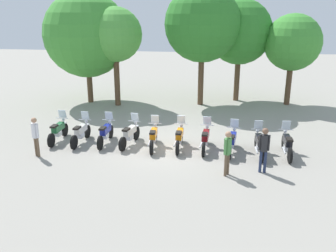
# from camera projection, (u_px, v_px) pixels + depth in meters

# --- Properties ---
(ground_plane) EXTENTS (80.00, 80.00, 0.00)m
(ground_plane) POSITION_uv_depth(u_px,v_px,m) (166.00, 148.00, 16.07)
(ground_plane) COLOR gray
(motorcycle_0) EXTENTS (0.62, 2.19, 1.37)m
(motorcycle_0) POSITION_uv_depth(u_px,v_px,m) (58.00, 131.00, 16.85)
(motorcycle_0) COLOR black
(motorcycle_0) RESTS_ON ground_plane
(motorcycle_1) EXTENTS (0.62, 2.19, 1.37)m
(motorcycle_1) POSITION_uv_depth(u_px,v_px,m) (81.00, 132.00, 16.61)
(motorcycle_1) COLOR black
(motorcycle_1) RESTS_ON ground_plane
(motorcycle_2) EXTENTS (0.62, 2.19, 1.37)m
(motorcycle_2) POSITION_uv_depth(u_px,v_px,m) (106.00, 133.00, 16.55)
(motorcycle_2) COLOR black
(motorcycle_2) RESTS_ON ground_plane
(motorcycle_3) EXTENTS (0.70, 2.18, 1.37)m
(motorcycle_3) POSITION_uv_depth(u_px,v_px,m) (130.00, 134.00, 16.37)
(motorcycle_3) COLOR black
(motorcycle_3) RESTS_ON ground_plane
(motorcycle_4) EXTENTS (0.62, 2.19, 1.37)m
(motorcycle_4) POSITION_uv_depth(u_px,v_px,m) (154.00, 137.00, 16.02)
(motorcycle_4) COLOR black
(motorcycle_4) RESTS_ON ground_plane
(motorcycle_5) EXTENTS (0.62, 2.19, 1.37)m
(motorcycle_5) POSITION_uv_depth(u_px,v_px,m) (179.00, 137.00, 15.96)
(motorcycle_5) COLOR black
(motorcycle_5) RESTS_ON ground_plane
(motorcycle_6) EXTENTS (0.62, 2.19, 1.37)m
(motorcycle_6) POSITION_uv_depth(u_px,v_px,m) (205.00, 139.00, 15.79)
(motorcycle_6) COLOR black
(motorcycle_6) RESTS_ON ground_plane
(motorcycle_7) EXTENTS (0.67, 2.18, 1.37)m
(motorcycle_7) POSITION_uv_depth(u_px,v_px,m) (232.00, 141.00, 15.45)
(motorcycle_7) COLOR black
(motorcycle_7) RESTS_ON ground_plane
(motorcycle_8) EXTENTS (0.62, 2.19, 1.37)m
(motorcycle_8) POSITION_uv_depth(u_px,v_px,m) (259.00, 143.00, 15.22)
(motorcycle_8) COLOR black
(motorcycle_8) RESTS_ON ground_plane
(motorcycle_9) EXTENTS (0.62, 2.19, 1.37)m
(motorcycle_9) POSITION_uv_depth(u_px,v_px,m) (287.00, 144.00, 15.16)
(motorcycle_9) COLOR black
(motorcycle_9) RESTS_ON ground_plane
(person_0) EXTENTS (0.31, 0.39, 1.73)m
(person_0) POSITION_uv_depth(u_px,v_px,m) (228.00, 150.00, 13.15)
(person_0) COLOR brown
(person_0) RESTS_ON ground_plane
(person_1) EXTENTS (0.38, 0.31, 1.71)m
(person_1) POSITION_uv_depth(u_px,v_px,m) (35.00, 134.00, 14.91)
(person_1) COLOR brown
(person_1) RESTS_ON ground_plane
(person_2) EXTENTS (0.40, 0.24, 1.78)m
(person_2) POSITION_uv_depth(u_px,v_px,m) (264.00, 147.00, 13.38)
(person_2) COLOR #232D4C
(person_2) RESTS_ON ground_plane
(tree_0) EXTENTS (5.46, 5.46, 7.17)m
(tree_0) POSITION_uv_depth(u_px,v_px,m) (86.00, 35.00, 23.01)
(tree_0) COLOR brown
(tree_0) RESTS_ON ground_plane
(tree_1) EXTENTS (3.38, 3.38, 6.19)m
(tree_1) POSITION_uv_depth(u_px,v_px,m) (115.00, 35.00, 22.18)
(tree_1) COLOR brown
(tree_1) RESTS_ON ground_plane
(tree_2) EXTENTS (4.73, 4.73, 7.49)m
(tree_2) POSITION_uv_depth(u_px,v_px,m) (202.00, 24.00, 22.17)
(tree_2) COLOR brown
(tree_2) RESTS_ON ground_plane
(tree_3) EXTENTS (4.25, 4.25, 6.72)m
(tree_3) POSITION_uv_depth(u_px,v_px,m) (240.00, 32.00, 23.45)
(tree_3) COLOR brown
(tree_3) RESTS_ON ground_plane
(tree_4) EXTENTS (3.55, 3.55, 5.79)m
(tree_4) POSITION_uv_depth(u_px,v_px,m) (293.00, 43.00, 22.50)
(tree_4) COLOR brown
(tree_4) RESTS_ON ground_plane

